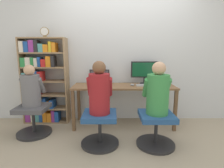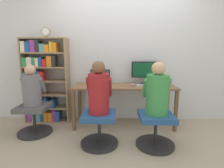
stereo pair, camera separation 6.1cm
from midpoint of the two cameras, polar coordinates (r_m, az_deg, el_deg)
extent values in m
plane|color=tan|center=(2.99, 3.43, -15.27)|extent=(14.00, 14.00, 0.00)
cube|color=silver|center=(3.31, 3.04, 10.52)|extent=(10.00, 0.05, 2.60)
cube|color=brown|center=(3.03, 3.26, -0.75)|extent=(1.75, 0.56, 0.03)
cube|color=brown|center=(2.96, -13.07, -8.51)|extent=(0.05, 0.05, 0.69)
cube|color=brown|center=(3.06, 19.44, -8.25)|extent=(0.05, 0.05, 0.69)
cube|color=brown|center=(3.40, -11.27, -5.94)|extent=(0.05, 0.05, 0.69)
cube|color=brown|center=(3.49, 16.87, -5.80)|extent=(0.05, 0.05, 0.69)
cylinder|color=black|center=(3.23, 10.01, 0.21)|extent=(0.16, 0.16, 0.01)
cylinder|color=black|center=(3.22, 10.04, 1.23)|extent=(0.04, 0.04, 0.10)
cube|color=black|center=(3.19, 10.16, 4.68)|extent=(0.50, 0.02, 0.29)
cube|color=#144C2D|center=(3.18, 10.19, 4.66)|extent=(0.45, 0.01, 0.25)
cube|color=#2D2D30|center=(3.09, -4.78, -0.06)|extent=(0.36, 0.25, 0.02)
cube|color=black|center=(3.09, -4.78, 0.15)|extent=(0.32, 0.20, 0.00)
cube|color=#2D2D30|center=(3.24, -4.56, 2.72)|extent=(0.36, 0.10, 0.24)
cube|color=slate|center=(3.23, -4.57, 2.66)|extent=(0.32, 0.08, 0.20)
cube|color=#B2B2B7|center=(3.02, 11.08, -0.44)|extent=(0.39, 0.13, 0.02)
cube|color=#97979C|center=(3.02, 11.09, -0.19)|extent=(0.36, 0.10, 0.00)
ellipsoid|color=#99999E|center=(2.99, 6.08, -0.26)|extent=(0.07, 0.09, 0.04)
cylinder|color=#262628|center=(2.67, 13.32, -18.43)|extent=(0.54, 0.54, 0.04)
cylinder|color=#262628|center=(2.58, 13.51, -14.59)|extent=(0.05, 0.05, 0.36)
cube|color=#234C84|center=(2.50, 13.72, -10.13)|extent=(0.46, 0.44, 0.07)
cylinder|color=#262628|center=(2.63, -4.57, -18.61)|extent=(0.54, 0.54, 0.04)
cylinder|color=#262628|center=(2.54, -4.64, -14.72)|extent=(0.05, 0.05, 0.36)
cube|color=#234C84|center=(2.46, -4.71, -10.19)|extent=(0.46, 0.44, 0.07)
cylinder|color=#388C47|center=(2.41, 14.03, -3.35)|extent=(0.30, 0.30, 0.54)
sphere|color=tan|center=(2.35, 14.40, 4.93)|extent=(0.18, 0.18, 0.18)
cylinder|color=#388C47|center=(2.44, 10.48, -1.17)|extent=(0.08, 0.22, 0.30)
cylinder|color=#388C47|center=(2.50, 16.80, -1.14)|extent=(0.08, 0.22, 0.30)
cylinder|color=maroon|center=(2.37, -4.82, -3.20)|extent=(0.28, 0.28, 0.55)
sphere|color=brown|center=(2.31, -4.96, 5.36)|extent=(0.18, 0.18, 0.18)
cylinder|color=maroon|center=(2.44, -7.83, -0.93)|extent=(0.08, 0.22, 0.30)
cylinder|color=maroon|center=(2.42, -1.53, -0.94)|extent=(0.08, 0.22, 0.30)
cube|color=#997A56|center=(3.58, -27.21, 0.86)|extent=(0.02, 0.26, 1.54)
cube|color=#997A56|center=(3.29, -14.94, 0.93)|extent=(0.02, 0.26, 1.54)
cube|color=#997A56|center=(3.61, -20.52, -11.06)|extent=(0.76, 0.25, 0.02)
cube|color=#997A56|center=(3.53, -20.78, -7.22)|extent=(0.76, 0.25, 0.02)
cube|color=#997A56|center=(3.46, -21.05, -3.23)|extent=(0.76, 0.25, 0.02)
cube|color=#997A56|center=(3.42, -21.33, 0.90)|extent=(0.76, 0.25, 0.02)
cube|color=#997A56|center=(3.39, -21.61, 5.12)|extent=(0.76, 0.25, 0.02)
cube|color=#997A56|center=(3.38, -21.90, 9.39)|extent=(0.76, 0.25, 0.02)
cube|color=#997A56|center=(3.38, -22.20, 13.67)|extent=(0.76, 0.25, 0.02)
cube|color=#8C338C|center=(3.66, -25.78, -9.29)|extent=(0.09, 0.15, 0.20)
cube|color=silver|center=(3.63, -24.47, -9.44)|extent=(0.06, 0.17, 0.19)
cube|color=teal|center=(3.60, -23.32, -9.71)|extent=(0.08, 0.17, 0.16)
cube|color=#1E4C9E|center=(3.59, -22.16, -9.84)|extent=(0.06, 0.19, 0.15)
cube|color=orange|center=(3.56, -21.13, -9.75)|extent=(0.07, 0.19, 0.17)
cube|color=orange|center=(3.55, -19.78, -9.74)|extent=(0.08, 0.22, 0.17)
cube|color=#8C338C|center=(3.51, -18.71, -9.55)|extent=(0.05, 0.21, 0.21)
cube|color=#1E4C9E|center=(3.48, -17.74, -9.82)|extent=(0.07, 0.18, 0.19)
cube|color=teal|center=(3.60, -26.46, -5.63)|extent=(0.04, 0.15, 0.18)
cube|color=#8C338C|center=(3.59, -25.36, -5.87)|extent=(0.07, 0.19, 0.14)
cube|color=#2D8C47|center=(3.56, -24.48, -5.67)|extent=(0.05, 0.18, 0.18)
cube|color=gold|center=(3.54, -23.32, -5.79)|extent=(0.09, 0.20, 0.16)
cube|color=#1E4C9E|center=(3.51, -22.08, -6.05)|extent=(0.06, 0.21, 0.13)
cube|color=#1E4C9E|center=(3.47, -21.25, -5.64)|extent=(0.05, 0.19, 0.20)
cube|color=orange|center=(3.46, -20.35, -6.25)|extent=(0.05, 0.17, 0.13)
cube|color=#1E4C9E|center=(3.45, -19.21, -5.99)|extent=(0.07, 0.22, 0.15)
cube|color=teal|center=(3.55, -26.67, -2.07)|extent=(0.04, 0.16, 0.13)
cube|color=gold|center=(3.51, -25.70, -1.91)|extent=(0.08, 0.15, 0.15)
cube|color=gold|center=(3.49, -24.39, -1.81)|extent=(0.07, 0.18, 0.16)
cube|color=red|center=(3.45, -23.28, -1.59)|extent=(0.07, 0.17, 0.19)
cube|color=teal|center=(3.50, -26.79, 2.13)|extent=(0.08, 0.16, 0.15)
cube|color=red|center=(3.47, -25.76, 2.34)|extent=(0.05, 0.16, 0.17)
cube|color=orange|center=(3.45, -24.84, 2.31)|extent=(0.06, 0.18, 0.16)
cube|color=#1E4C9E|center=(3.42, -23.83, 2.47)|extent=(0.07, 0.17, 0.18)
cube|color=red|center=(3.39, -22.56, 2.38)|extent=(0.08, 0.17, 0.17)
cube|color=#2D8C47|center=(3.49, -26.96, 6.38)|extent=(0.08, 0.20, 0.16)
cube|color=silver|center=(3.43, -25.83, 6.46)|extent=(0.09, 0.15, 0.16)
cube|color=#2D8C47|center=(3.41, -24.67, 6.52)|extent=(0.05, 0.16, 0.16)
cube|color=silver|center=(3.39, -23.66, 6.50)|extent=(0.06, 0.18, 0.15)
cube|color=#1E4C9E|center=(3.36, -22.82, 6.69)|extent=(0.05, 0.16, 0.17)
cube|color=red|center=(3.33, -21.68, 6.39)|extent=(0.08, 0.15, 0.13)
cube|color=orange|center=(3.30, -20.23, 6.90)|extent=(0.08, 0.17, 0.18)
cube|color=#262628|center=(3.27, -18.98, 7.02)|extent=(0.06, 0.16, 0.19)
cube|color=silver|center=(3.49, -27.36, 10.72)|extent=(0.07, 0.21, 0.19)
cube|color=#1E4C9E|center=(3.47, -26.05, 10.78)|extent=(0.08, 0.22, 0.18)
cube|color=#8C338C|center=(3.41, -24.87, 11.09)|extent=(0.09, 0.18, 0.20)
cube|color=#262628|center=(3.38, -23.66, 11.22)|extent=(0.06, 0.18, 0.20)
cube|color=teal|center=(3.36, -22.26, 10.80)|extent=(0.08, 0.21, 0.14)
cube|color=orange|center=(3.30, -21.05, 10.79)|extent=(0.09, 0.15, 0.13)
cube|color=gold|center=(3.28, -19.80, 11.29)|extent=(0.05, 0.15, 0.18)
cube|color=orange|center=(3.27, -18.64, 11.23)|extent=(0.06, 0.18, 0.16)
cube|color=olive|center=(3.29, -21.52, 14.21)|extent=(0.05, 0.03, 0.02)
cylinder|color=olive|center=(3.30, -21.63, 15.67)|extent=(0.15, 0.02, 0.15)
cylinder|color=white|center=(3.29, -21.70, 15.68)|extent=(0.13, 0.00, 0.13)
cylinder|color=#262628|center=(3.18, -24.43, -14.24)|extent=(0.54, 0.54, 0.04)
cylinder|color=#262628|center=(3.10, -24.71, -10.92)|extent=(0.05, 0.05, 0.36)
cube|color=#4C4C51|center=(3.03, -25.02, -7.14)|extent=(0.46, 0.44, 0.07)
cylinder|color=slate|center=(2.97, -25.43, -1.98)|extent=(0.28, 0.28, 0.49)
sphere|color=tan|center=(2.92, -25.91, 4.11)|extent=(0.16, 0.16, 0.16)
cylinder|color=slate|center=(3.07, -27.19, -0.38)|extent=(0.08, 0.21, 0.27)
cylinder|color=slate|center=(2.96, -22.67, -0.39)|extent=(0.08, 0.21, 0.27)
camera|label=1|loc=(0.03, -90.62, -0.11)|focal=28.00mm
camera|label=2|loc=(0.03, 89.38, 0.11)|focal=28.00mm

